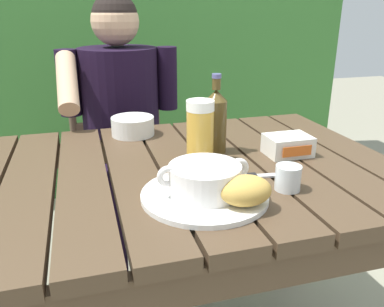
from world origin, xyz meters
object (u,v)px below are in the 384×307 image
(table_knife, at_px, (255,176))
(bread_roll, at_px, (245,191))
(soup_bowl, at_px, (204,178))
(butter_tub, at_px, (289,146))
(person_eating, at_px, (122,120))
(beer_bottle, at_px, (216,120))
(diner_bowl, at_px, (133,126))
(chair_near_diner, at_px, (121,161))
(water_glass_small, at_px, (288,178))
(serving_plate, at_px, (204,195))
(beer_glass, at_px, (200,132))

(table_knife, bearing_deg, bread_roll, -121.92)
(bread_roll, bearing_deg, soup_bowl, 130.60)
(butter_tub, bearing_deg, person_eating, 121.78)
(beer_bottle, relative_size, butter_tub, 1.82)
(beer_bottle, bearing_deg, diner_bowl, 132.18)
(chair_near_diner, relative_size, water_glass_small, 15.11)
(soup_bowl, height_order, diner_bowl, soup_bowl)
(serving_plate, xyz_separation_m, diner_bowl, (-0.09, 0.51, 0.02))
(person_eating, bearing_deg, water_glass_small, -71.32)
(bread_roll, distance_m, diner_bowl, 0.61)
(person_eating, relative_size, butter_tub, 9.63)
(person_eating, height_order, beer_bottle, person_eating)
(table_knife, xyz_separation_m, diner_bowl, (-0.25, 0.44, 0.03))
(soup_bowl, height_order, butter_tub, soup_bowl)
(butter_tub, relative_size, diner_bowl, 0.89)
(beer_bottle, xyz_separation_m, water_glass_small, (0.08, -0.29, -0.07))
(table_knife, bearing_deg, beer_bottle, 99.48)
(person_eating, distance_m, beer_glass, 0.67)
(soup_bowl, bearing_deg, serving_plate, 90.45)
(butter_tub, bearing_deg, bread_roll, -132.96)
(person_eating, height_order, beer_glass, person_eating)
(serving_plate, height_order, bread_roll, bread_roll)
(serving_plate, height_order, table_knife, serving_plate)
(soup_bowl, distance_m, table_knife, 0.18)
(soup_bowl, distance_m, diner_bowl, 0.52)
(beer_glass, xyz_separation_m, water_glass_small, (0.15, -0.22, -0.06))
(serving_plate, height_order, water_glass_small, water_glass_small)
(chair_near_diner, relative_size, soup_bowl, 4.31)
(serving_plate, distance_m, diner_bowl, 0.52)
(chair_near_diner, bearing_deg, diner_bowl, -90.00)
(chair_near_diner, bearing_deg, butter_tub, -64.70)
(beer_glass, bearing_deg, chair_near_diner, 99.65)
(person_eating, relative_size, water_glass_small, 20.13)
(soup_bowl, bearing_deg, beer_glass, 75.31)
(water_glass_small, height_order, table_knife, water_glass_small)
(beer_bottle, bearing_deg, soup_bowl, -113.86)
(beer_bottle, xyz_separation_m, diner_bowl, (-0.21, 0.23, -0.07))
(chair_near_diner, distance_m, water_glass_small, 1.15)
(chair_near_diner, bearing_deg, water_glass_small, -74.77)
(soup_bowl, xyz_separation_m, beer_glass, (0.06, 0.21, 0.04))
(beer_glass, height_order, diner_bowl, beer_glass)
(person_eating, bearing_deg, serving_plate, -83.93)
(beer_glass, bearing_deg, butter_tub, -3.82)
(bread_roll, distance_m, butter_tub, 0.37)
(beer_bottle, distance_m, table_knife, 0.23)
(person_eating, relative_size, beer_glass, 7.00)
(beer_bottle, relative_size, table_knife, 1.41)
(chair_near_diner, bearing_deg, bread_roll, -82.23)
(chair_near_diner, distance_m, serving_plate, 1.10)
(person_eating, distance_m, beer_bottle, 0.63)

